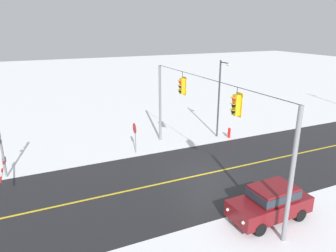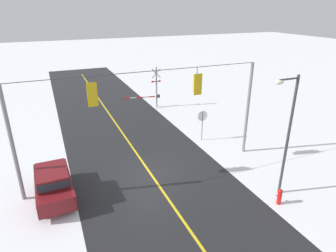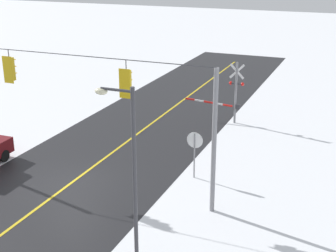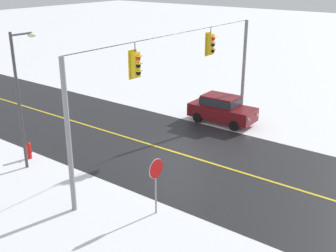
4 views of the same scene
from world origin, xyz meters
name	(u,v)px [view 2 (image 2 of 4)]	position (x,y,z in m)	size (l,w,h in m)	color
ground_plane	(149,172)	(0.00, 0.00, 0.00)	(160.00, 160.00, 0.00)	white
road_asphalt	(195,237)	(0.00, 6.00, 0.00)	(9.00, 80.00, 0.01)	black
lane_centre_line	(195,237)	(0.00, 6.00, 0.01)	(0.14, 72.00, 0.01)	gold
signal_span	(148,110)	(-0.03, -0.01, 4.02)	(14.20, 0.47, 6.22)	gray
stop_sign	(202,119)	(-5.21, -2.79, 1.71)	(0.80, 0.09, 2.35)	gray
railroad_crossing	(154,88)	(-4.64, -11.52, 2.00)	(3.89, 0.31, 4.00)	gray
parked_car_maroon	(53,182)	(5.45, 0.55, 0.95)	(1.91, 4.24, 1.74)	maroon
streetlamp_near	(287,127)	(-5.59, 4.82, 3.92)	(1.39, 0.28, 6.50)	#38383D
fire_hydrant	(280,196)	(-5.09, 5.58, 0.47)	(0.24, 0.31, 0.88)	red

